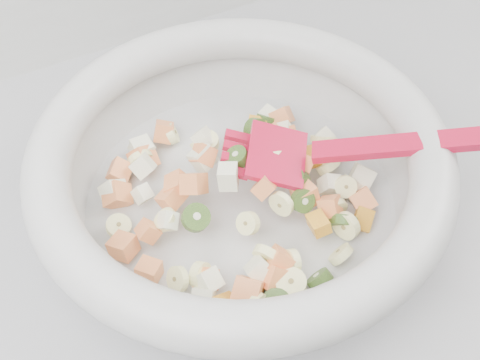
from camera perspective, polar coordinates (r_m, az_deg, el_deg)
name	(u,v)px	position (r m, az deg, el deg)	size (l,w,h in m)	color
mixing_bowl	(241,172)	(0.58, 0.06, 0.80)	(0.46, 0.40, 0.13)	#B8B8B6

